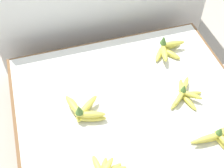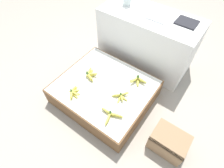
{
  "view_description": "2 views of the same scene",
  "coord_description": "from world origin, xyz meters",
  "px_view_note": "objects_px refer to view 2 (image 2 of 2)",
  "views": [
    {
      "loc": [
        -0.34,
        -0.82,
        1.45
      ],
      "look_at": [
        -0.07,
        0.09,
        0.34
      ],
      "focal_mm": 50.0,
      "sensor_mm": 36.0,
      "label": 1
    },
    {
      "loc": [
        0.84,
        -0.99,
        1.91
      ],
      "look_at": [
        0.1,
        0.02,
        0.34
      ],
      "focal_mm": 28.0,
      "sensor_mm": 36.0,
      "label": 2
    }
  ],
  "objects_px": {
    "banana_bunch_middle_left": "(90,74)",
    "wooden_crate": "(169,142)",
    "foam_tray_white": "(156,18)",
    "banana_bunch_middle_midleft": "(121,96)",
    "banana_bunch_front_midleft": "(110,115)",
    "banana_bunch_front_left": "(74,92)",
    "banana_bunch_back_midleft": "(138,80)"
  },
  "relations": [
    {
      "from": "banana_bunch_middle_midleft",
      "to": "foam_tray_white",
      "type": "xyz_separation_m",
      "value": [
        -0.12,
        0.89,
        0.5
      ]
    },
    {
      "from": "foam_tray_white",
      "to": "wooden_crate",
      "type": "bearing_deg",
      "value": -51.02
    },
    {
      "from": "banana_bunch_middle_left",
      "to": "foam_tray_white",
      "type": "height_order",
      "value": "foam_tray_white"
    },
    {
      "from": "banana_bunch_middle_midleft",
      "to": "banana_bunch_back_midleft",
      "type": "relative_size",
      "value": 1.01
    },
    {
      "from": "banana_bunch_back_midleft",
      "to": "foam_tray_white",
      "type": "xyz_separation_m",
      "value": [
        -0.16,
        0.58,
        0.49
      ]
    },
    {
      "from": "banana_bunch_front_left",
      "to": "banana_bunch_middle_left",
      "type": "height_order",
      "value": "banana_bunch_middle_left"
    },
    {
      "from": "banana_bunch_middle_left",
      "to": "banana_bunch_middle_midleft",
      "type": "bearing_deg",
      "value": -4.07
    },
    {
      "from": "banana_bunch_middle_left",
      "to": "foam_tray_white",
      "type": "relative_size",
      "value": 0.67
    },
    {
      "from": "banana_bunch_front_left",
      "to": "foam_tray_white",
      "type": "relative_size",
      "value": 0.76
    },
    {
      "from": "banana_bunch_middle_midleft",
      "to": "foam_tray_white",
      "type": "distance_m",
      "value": 1.02
    },
    {
      "from": "banana_bunch_middle_midleft",
      "to": "banana_bunch_back_midleft",
      "type": "xyz_separation_m",
      "value": [
        0.04,
        0.31,
        0.01
      ]
    },
    {
      "from": "banana_bunch_middle_left",
      "to": "banana_bunch_middle_midleft",
      "type": "height_order",
      "value": "banana_bunch_middle_left"
    },
    {
      "from": "banana_bunch_front_midleft",
      "to": "banana_bunch_back_midleft",
      "type": "xyz_separation_m",
      "value": [
        -0.01,
        0.57,
        0.01
      ]
    },
    {
      "from": "wooden_crate",
      "to": "banana_bunch_middle_left",
      "type": "xyz_separation_m",
      "value": [
        -1.16,
        0.12,
        0.17
      ]
    },
    {
      "from": "banana_bunch_middle_left",
      "to": "banana_bunch_back_midleft",
      "type": "relative_size",
      "value": 0.87
    },
    {
      "from": "banana_bunch_front_midleft",
      "to": "banana_bunch_middle_left",
      "type": "bearing_deg",
      "value": 150.78
    },
    {
      "from": "banana_bunch_middle_left",
      "to": "wooden_crate",
      "type": "bearing_deg",
      "value": -6.15
    },
    {
      "from": "wooden_crate",
      "to": "banana_bunch_front_midleft",
      "type": "bearing_deg",
      "value": -164.28
    },
    {
      "from": "banana_bunch_front_left",
      "to": "wooden_crate",
      "type": "bearing_deg",
      "value": 9.58
    },
    {
      "from": "banana_bunch_middle_left",
      "to": "banana_bunch_back_midleft",
      "type": "height_order",
      "value": "same"
    },
    {
      "from": "banana_bunch_front_left",
      "to": "banana_bunch_middle_midleft",
      "type": "relative_size",
      "value": 0.97
    },
    {
      "from": "banana_bunch_front_midleft",
      "to": "banana_bunch_middle_left",
      "type": "xyz_separation_m",
      "value": [
        -0.54,
        0.3,
        0.01
      ]
    },
    {
      "from": "banana_bunch_front_left",
      "to": "banana_bunch_back_midleft",
      "type": "height_order",
      "value": "banana_bunch_back_midleft"
    },
    {
      "from": "wooden_crate",
      "to": "banana_bunch_front_midleft",
      "type": "height_order",
      "value": "banana_bunch_front_midleft"
    },
    {
      "from": "banana_bunch_middle_midleft",
      "to": "banana_bunch_front_midleft",
      "type": "bearing_deg",
      "value": -80.01
    },
    {
      "from": "banana_bunch_back_midleft",
      "to": "foam_tray_white",
      "type": "bearing_deg",
      "value": 105.58
    },
    {
      "from": "banana_bunch_middle_midleft",
      "to": "banana_bunch_back_midleft",
      "type": "height_order",
      "value": "banana_bunch_back_midleft"
    },
    {
      "from": "foam_tray_white",
      "to": "banana_bunch_back_midleft",
      "type": "bearing_deg",
      "value": -74.42
    },
    {
      "from": "banana_bunch_middle_left",
      "to": "foam_tray_white",
      "type": "distance_m",
      "value": 1.05
    },
    {
      "from": "wooden_crate",
      "to": "banana_bunch_front_midleft",
      "type": "relative_size",
      "value": 1.39
    },
    {
      "from": "banana_bunch_middle_midleft",
      "to": "foam_tray_white",
      "type": "relative_size",
      "value": 0.78
    },
    {
      "from": "banana_bunch_front_left",
      "to": "banana_bunch_front_midleft",
      "type": "relative_size",
      "value": 0.76
    }
  ]
}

